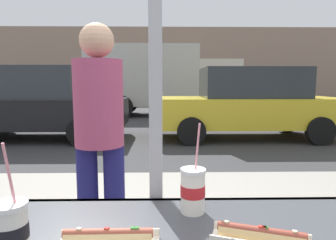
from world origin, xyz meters
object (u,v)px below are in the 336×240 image
Objects in this scene: soda_cup_right at (10,230)px; parked_car_yellow at (247,103)px; parked_car_black at (37,103)px; pedestrian at (99,132)px; soda_cup_left at (193,190)px; hotdog_tray_near at (260,237)px; hotdog_tray_far at (108,238)px; box_truck at (160,78)px.

parked_car_yellow reaches higher than soda_cup_right.
parked_car_yellow is at bearing 69.38° from soda_cup_right.
parked_car_black is 6.10m from pedestrian.
parked_car_black reaches higher than soda_cup_left.
hotdog_tray_far is at bearing -179.75° from hotdog_tray_near.
parked_car_black reaches higher than soda_cup_right.
hotdog_tray_near and hotdog_tray_far have the same top height.
hotdog_tray_near is 0.06× the size of parked_car_yellow.
hotdog_tray_far is 7.02m from parked_car_yellow.
parked_car_yellow is at bearing -67.78° from box_truck.
box_truck reaches higher than soda_cup_left.
box_truck reaches higher than soda_cup_right.
pedestrian is (-0.31, -10.96, -0.53)m from box_truck.
parked_car_black is (-3.39, 6.64, -0.07)m from hotdog_tray_near.
pedestrian is at bearing 91.59° from soda_cup_right.
pedestrian is (-2.55, -5.46, 0.18)m from parked_car_yellow.
pedestrian reaches higher than hotdog_tray_near.
hotdog_tray_near is at bearing -51.74° from soda_cup_left.
parked_car_black is at bearing 116.33° from pedestrian.
parked_car_black is 0.92× the size of parked_car_yellow.
hotdog_tray_near is at bearing 4.71° from soda_cup_right.
box_truck is (-0.21, 11.92, 0.58)m from soda_cup_left.
soda_cup_left is 0.19× the size of pedestrian.
pedestrian is at bearing -91.61° from box_truck.
soda_cup_left is 0.27m from hotdog_tray_near.
parked_car_black is 5.26m from parked_car_yellow.
parked_car_yellow is (2.52, 6.69, -0.13)m from soda_cup_right.
box_truck is (-0.38, 12.13, 0.63)m from hotdog_tray_near.
hotdog_tray_far is at bearing 12.47° from soda_cup_right.
box_truck is (3.01, 5.49, 0.71)m from parked_car_black.
soda_cup_right is at bearing -91.29° from box_truck.
parked_car_black is at bearing 112.25° from soda_cup_right.
soda_cup_right is at bearing -151.49° from soda_cup_left.
soda_cup_right is 0.19× the size of pedestrian.
parked_car_yellow is (2.28, 6.64, -0.08)m from hotdog_tray_far.
hotdog_tray_near is 0.04× the size of box_truck.
box_truck reaches higher than parked_car_yellow.
pedestrian is at bearing 102.87° from hotdog_tray_far.
hotdog_tray_far is at bearing -90.19° from box_truck.
hotdog_tray_near is 0.42m from hotdog_tray_far.
soda_cup_left is at bearing 28.51° from soda_cup_right.
soda_cup_left is at bearing -63.37° from parked_car_black.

